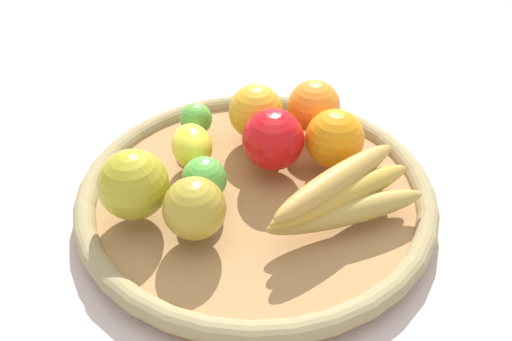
{
  "coord_description": "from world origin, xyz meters",
  "views": [
    {
      "loc": [
        -0.5,
        -0.11,
        0.46
      ],
      "look_at": [
        0.0,
        0.0,
        0.05
      ],
      "focal_mm": 39.23,
      "sensor_mm": 36.0,
      "label": 1
    }
  ],
  "objects_px": {
    "orange_2": "(256,112)",
    "lime_1": "(204,179)",
    "orange_1": "(314,106)",
    "apple_1": "(194,208)",
    "orange_0": "(335,139)",
    "lime_0": "(196,119)",
    "lemon_0": "(192,146)",
    "banana_bunch": "(342,196)",
    "apple_2": "(273,139)",
    "apple_0": "(133,184)"
  },
  "relations": [
    {
      "from": "orange_2",
      "to": "lime_1",
      "type": "bearing_deg",
      "value": 167.79
    },
    {
      "from": "orange_1",
      "to": "apple_1",
      "type": "bearing_deg",
      "value": 157.33
    },
    {
      "from": "orange_0",
      "to": "lime_0",
      "type": "bearing_deg",
      "value": 82.2
    },
    {
      "from": "lemon_0",
      "to": "lime_0",
      "type": "xyz_separation_m",
      "value": [
        0.06,
        0.01,
        -0.0
      ]
    },
    {
      "from": "lemon_0",
      "to": "orange_0",
      "type": "relative_size",
      "value": 0.93
    },
    {
      "from": "orange_0",
      "to": "lime_1",
      "type": "relative_size",
      "value": 1.39
    },
    {
      "from": "orange_2",
      "to": "orange_1",
      "type": "bearing_deg",
      "value": -66.45
    },
    {
      "from": "orange_1",
      "to": "banana_bunch",
      "type": "height_order",
      "value": "orange_1"
    },
    {
      "from": "apple_2",
      "to": "lime_0",
      "type": "height_order",
      "value": "apple_2"
    },
    {
      "from": "lime_0",
      "to": "banana_bunch",
      "type": "height_order",
      "value": "banana_bunch"
    },
    {
      "from": "orange_2",
      "to": "banana_bunch",
      "type": "bearing_deg",
      "value": -136.74
    },
    {
      "from": "orange_0",
      "to": "apple_0",
      "type": "xyz_separation_m",
      "value": [
        -0.14,
        0.2,
        0.0
      ]
    },
    {
      "from": "lime_0",
      "to": "orange_2",
      "type": "height_order",
      "value": "orange_2"
    },
    {
      "from": "orange_0",
      "to": "lime_1",
      "type": "distance_m",
      "value": 0.17
    },
    {
      "from": "banana_bunch",
      "to": "orange_2",
      "type": "height_order",
      "value": "orange_2"
    },
    {
      "from": "banana_bunch",
      "to": "lime_0",
      "type": "bearing_deg",
      "value": 59.32
    },
    {
      "from": "lime_0",
      "to": "apple_0",
      "type": "bearing_deg",
      "value": 173.63
    },
    {
      "from": "banana_bunch",
      "to": "orange_0",
      "type": "bearing_deg",
      "value": 11.28
    },
    {
      "from": "lemon_0",
      "to": "apple_1",
      "type": "height_order",
      "value": "apple_1"
    },
    {
      "from": "lemon_0",
      "to": "apple_1",
      "type": "distance_m",
      "value": 0.12
    },
    {
      "from": "orange_1",
      "to": "orange_0",
      "type": "relative_size",
      "value": 0.97
    },
    {
      "from": "orange_1",
      "to": "lime_1",
      "type": "height_order",
      "value": "orange_1"
    },
    {
      "from": "lemon_0",
      "to": "apple_2",
      "type": "xyz_separation_m",
      "value": [
        0.02,
        -0.1,
        0.01
      ]
    },
    {
      "from": "orange_1",
      "to": "apple_0",
      "type": "distance_m",
      "value": 0.27
    },
    {
      "from": "apple_0",
      "to": "orange_2",
      "type": "relative_size",
      "value": 1.09
    },
    {
      "from": "lemon_0",
      "to": "lime_0",
      "type": "height_order",
      "value": "lemon_0"
    },
    {
      "from": "orange_0",
      "to": "banana_bunch",
      "type": "bearing_deg",
      "value": -168.72
    },
    {
      "from": "lemon_0",
      "to": "apple_2",
      "type": "bearing_deg",
      "value": -79.87
    },
    {
      "from": "orange_1",
      "to": "apple_1",
      "type": "height_order",
      "value": "orange_1"
    },
    {
      "from": "apple_1",
      "to": "orange_0",
      "type": "xyz_separation_m",
      "value": [
        0.15,
        -0.13,
        0.0
      ]
    },
    {
      "from": "apple_0",
      "to": "orange_2",
      "type": "height_order",
      "value": "apple_0"
    },
    {
      "from": "apple_2",
      "to": "lime_1",
      "type": "relative_size",
      "value": 1.46
    },
    {
      "from": "lime_1",
      "to": "apple_2",
      "type": "bearing_deg",
      "value": -39.82
    },
    {
      "from": "orange_1",
      "to": "orange_2",
      "type": "bearing_deg",
      "value": 113.55
    },
    {
      "from": "orange_1",
      "to": "banana_bunch",
      "type": "bearing_deg",
      "value": -161.76
    },
    {
      "from": "banana_bunch",
      "to": "apple_2",
      "type": "bearing_deg",
      "value": 50.54
    },
    {
      "from": "orange_2",
      "to": "apple_0",
      "type": "bearing_deg",
      "value": 151.37
    },
    {
      "from": "apple_1",
      "to": "orange_2",
      "type": "bearing_deg",
      "value": -6.55
    },
    {
      "from": "lemon_0",
      "to": "orange_0",
      "type": "distance_m",
      "value": 0.17
    },
    {
      "from": "orange_1",
      "to": "lime_0",
      "type": "distance_m",
      "value": 0.16
    },
    {
      "from": "apple_0",
      "to": "lime_0",
      "type": "bearing_deg",
      "value": -6.37
    },
    {
      "from": "apple_1",
      "to": "apple_0",
      "type": "height_order",
      "value": "apple_0"
    },
    {
      "from": "banana_bunch",
      "to": "orange_2",
      "type": "distance_m",
      "value": 0.18
    },
    {
      "from": "orange_1",
      "to": "apple_2",
      "type": "bearing_deg",
      "value": 157.73
    },
    {
      "from": "lime_0",
      "to": "orange_2",
      "type": "bearing_deg",
      "value": -80.74
    },
    {
      "from": "orange_0",
      "to": "apple_0",
      "type": "bearing_deg",
      "value": 124.31
    },
    {
      "from": "lime_0",
      "to": "banana_bunch",
      "type": "distance_m",
      "value": 0.24
    },
    {
      "from": "banana_bunch",
      "to": "orange_2",
      "type": "bearing_deg",
      "value": 43.26
    },
    {
      "from": "apple_2",
      "to": "lemon_0",
      "type": "bearing_deg",
      "value": 100.13
    },
    {
      "from": "apple_2",
      "to": "orange_2",
      "type": "xyz_separation_m",
      "value": [
        0.06,
        0.03,
        -0.0
      ]
    }
  ]
}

